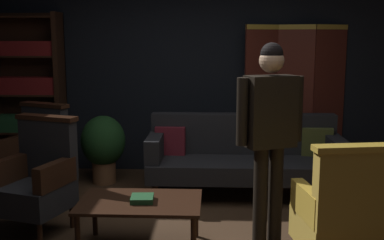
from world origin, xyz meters
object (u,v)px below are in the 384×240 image
at_px(armchair_wing_right, 38,179).
at_px(armchair_gilt_accent, 343,215).
at_px(coffee_table, 140,206).
at_px(armchair_wing_left, 36,156).
at_px(standing_figure, 270,127).
at_px(bookshelf, 28,92).
at_px(book_green_cloth, 142,199).
at_px(potted_plant, 103,144).
at_px(folding_screen, 295,98).
at_px(velvet_couch, 244,154).

bearing_deg(armchair_wing_right, armchair_gilt_accent, -17.61).
xyz_separation_m(coffee_table, armchair_wing_left, (-1.31, 1.19, 0.12)).
xyz_separation_m(armchair_wing_left, standing_figure, (2.36, -1.07, 0.54)).
height_order(armchair_gilt_accent, armchair_wing_right, same).
bearing_deg(armchair_wing_left, armchair_wing_right, -68.29).
distance_m(armchair_wing_left, armchair_wing_right, 0.91).
bearing_deg(armchair_wing_right, standing_figure, -6.47).
distance_m(coffee_table, armchair_wing_right, 1.04).
height_order(bookshelf, coffee_table, bookshelf).
distance_m(standing_figure, book_green_cloth, 1.20).
bearing_deg(potted_plant, folding_screen, 11.73).
bearing_deg(bookshelf, armchair_wing_right, -67.41).
height_order(folding_screen, standing_figure, folding_screen).
distance_m(bookshelf, coffee_table, 2.93).
height_order(bookshelf, standing_figure, bookshelf).
distance_m(bookshelf, book_green_cloth, 2.94).
bearing_deg(armchair_wing_right, potted_plant, 80.39).
height_order(velvet_couch, armchair_wing_left, armchair_wing_left).
bearing_deg(potted_plant, standing_figure, -44.00).
distance_m(coffee_table, armchair_wing_left, 1.77).
xyz_separation_m(standing_figure, potted_plant, (-1.78, 1.72, -0.55)).
xyz_separation_m(bookshelf, armchair_wing_left, (0.45, -1.05, -0.57)).
relative_size(folding_screen, armchair_gilt_accent, 1.83).
xyz_separation_m(bookshelf, coffee_table, (1.76, -2.23, -0.69)).
xyz_separation_m(armchair_gilt_accent, book_green_cloth, (-1.50, 0.43, -0.05)).
bearing_deg(bookshelf, potted_plant, -21.27).
bearing_deg(coffee_table, armchair_wing_left, 137.82).
distance_m(coffee_table, potted_plant, 1.97).
bearing_deg(armchair_gilt_accent, standing_figure, 129.82).
relative_size(folding_screen, armchair_wing_left, 1.83).
height_order(standing_figure, potted_plant, standing_figure).
height_order(armchair_wing_left, armchair_wing_right, same).
bearing_deg(armchair_wing_left, armchair_gilt_accent, -29.98).
xyz_separation_m(folding_screen, armchair_wing_right, (-2.60, -1.97, -0.50)).
bearing_deg(book_green_cloth, velvet_couch, 58.62).
bearing_deg(book_green_cloth, folding_screen, 55.51).
bearing_deg(armchair_gilt_accent, bookshelf, 140.76).
xyz_separation_m(folding_screen, standing_figure, (-0.57, -2.20, 0.04)).
relative_size(coffee_table, armchair_wing_right, 0.96).
distance_m(velvet_couch, coffee_table, 1.77).
bearing_deg(folding_screen, armchair_gilt_accent, -92.04).
relative_size(folding_screen, velvet_couch, 0.90).
distance_m(velvet_couch, book_green_cloth, 1.77).
distance_m(armchair_wing_left, potted_plant, 0.87).
distance_m(potted_plant, book_green_cloth, 1.99).
bearing_deg(armchair_wing_left, coffee_table, -42.18).
bearing_deg(book_green_cloth, armchair_gilt_accent, -16.04).
height_order(coffee_table, standing_figure, standing_figure).
distance_m(armchair_gilt_accent, armchair_wing_right, 2.62).
bearing_deg(velvet_couch, armchair_wing_right, -149.03).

